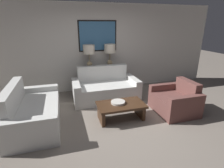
# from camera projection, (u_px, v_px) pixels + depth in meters

# --- Properties ---
(ground_plane) EXTENTS (20.00, 20.00, 0.00)m
(ground_plane) POSITION_uv_depth(u_px,v_px,m) (122.00, 125.00, 3.76)
(ground_plane) COLOR slate
(back_wall) EXTENTS (7.87, 0.12, 2.65)m
(back_wall) POSITION_uv_depth(u_px,v_px,m) (98.00, 48.00, 5.48)
(back_wall) COLOR beige
(back_wall) RESTS_ON ground_plane
(console_table) EXTENTS (1.22, 0.37, 0.79)m
(console_table) POSITION_uv_depth(u_px,v_px,m) (100.00, 79.00, 5.55)
(console_table) COLOR black
(console_table) RESTS_ON ground_plane
(table_lamp_left) EXTENTS (0.35, 0.35, 0.69)m
(table_lamp_left) POSITION_uv_depth(u_px,v_px,m) (89.00, 51.00, 5.18)
(table_lamp_left) COLOR tan
(table_lamp_left) RESTS_ON console_table
(table_lamp_right) EXTENTS (0.35, 0.35, 0.69)m
(table_lamp_right) POSITION_uv_depth(u_px,v_px,m) (110.00, 51.00, 5.35)
(table_lamp_right) COLOR tan
(table_lamp_right) RESTS_ON console_table
(couch_by_back_wall) EXTENTS (1.82, 0.95, 0.90)m
(couch_by_back_wall) POSITION_uv_depth(u_px,v_px,m) (105.00, 89.00, 4.99)
(couch_by_back_wall) COLOR silver
(couch_by_back_wall) RESTS_ON ground_plane
(couch_by_side) EXTENTS (0.95, 1.82, 0.90)m
(couch_by_side) POSITION_uv_depth(u_px,v_px,m) (33.00, 112.00, 3.68)
(couch_by_side) COLOR silver
(couch_by_side) RESTS_ON ground_plane
(coffee_table) EXTENTS (1.05, 0.61, 0.38)m
(coffee_table) POSITION_uv_depth(u_px,v_px,m) (121.00, 108.00, 3.91)
(coffee_table) COLOR #3D2616
(coffee_table) RESTS_ON ground_plane
(decorative_bowl) EXTENTS (0.32, 0.32, 0.05)m
(decorative_bowl) POSITION_uv_depth(u_px,v_px,m) (118.00, 102.00, 3.90)
(decorative_bowl) COLOR beige
(decorative_bowl) RESTS_ON coffee_table
(armchair_near_back_wall) EXTENTS (0.87, 1.00, 0.77)m
(armchair_near_back_wall) POSITION_uv_depth(u_px,v_px,m) (175.00, 101.00, 4.25)
(armchair_near_back_wall) COLOR brown
(armchair_near_back_wall) RESTS_ON ground_plane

